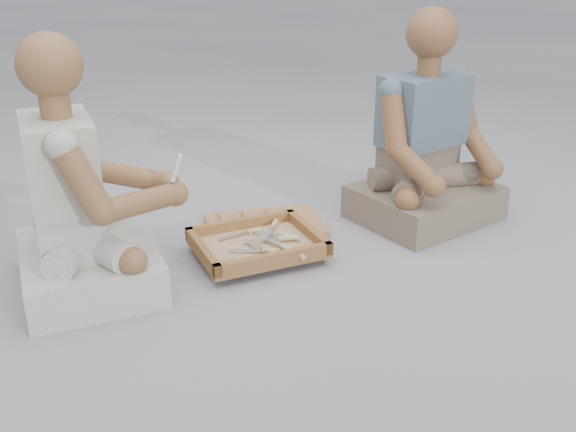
{
  "coord_description": "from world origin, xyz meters",
  "views": [
    {
      "loc": [
        -0.25,
        -2.16,
        1.26
      ],
      "look_at": [
        -0.04,
        0.12,
        0.3
      ],
      "focal_mm": 40.0,
      "sensor_mm": 36.0,
      "label": 1
    }
  ],
  "objects": [
    {
      "name": "carved_panel",
      "position": [
        -0.1,
        0.68,
        0.02
      ],
      "size": [
        0.6,
        0.45,
        0.04
      ],
      "primitive_type": "cube",
      "rotation": [
        0.0,
        0.0,
        0.16
      ],
      "color": "#925838",
      "rests_on": "ground"
    },
    {
      "name": "wood_chip_4",
      "position": [
        -0.35,
        0.68,
        0.0
      ],
      "size": [
        0.02,
        0.02,
        0.0
      ],
      "primitive_type": "cube",
      "rotation": [
        0.0,
        0.0,
        1.16
      ],
      "color": "tan",
      "rests_on": "ground"
    },
    {
      "name": "wood_chip_9",
      "position": [
        -0.21,
        0.26,
        0.0
      ],
      "size": [
        0.02,
        0.02,
        0.0
      ],
      "primitive_type": "cube",
      "rotation": [
        0.0,
        0.0,
        1.54
      ],
      "color": "tan",
      "rests_on": "ground"
    },
    {
      "name": "chisel_4",
      "position": [
        -0.12,
        0.29,
        0.07
      ],
      "size": [
        0.22,
        0.04,
        0.02
      ],
      "rotation": [
        0.0,
        0.0,
        -0.11
      ],
      "color": "silver",
      "rests_on": "tool_tray"
    },
    {
      "name": "chisel_7",
      "position": [
        -0.11,
        0.27,
        0.08
      ],
      "size": [
        0.15,
        0.18,
        0.02
      ],
      "rotation": [
        0.0,
        0.0,
        -0.87
      ],
      "color": "silver",
      "rests_on": "tool_tray"
    },
    {
      "name": "wood_chip_15",
      "position": [
        0.19,
        0.57,
        0.0
      ],
      "size": [
        0.02,
        0.02,
        0.0
      ],
      "primitive_type": "cube",
      "rotation": [
        0.0,
        0.0,
        3.01
      ],
      "color": "tan",
      "rests_on": "ground"
    },
    {
      "name": "chisel_6",
      "position": [
        -0.07,
        0.54,
        0.08
      ],
      "size": [
        0.08,
        0.22,
        0.02
      ],
      "rotation": [
        0.0,
        0.0,
        1.28
      ],
      "color": "silver",
      "rests_on": "tool_tray"
    },
    {
      "name": "wood_chip_13",
      "position": [
        -0.45,
        0.52,
        0.0
      ],
      "size": [
        0.02,
        0.02,
        0.0
      ],
      "primitive_type": "cube",
      "rotation": [
        0.0,
        0.0,
        1.64
      ],
      "color": "tan",
      "rests_on": "ground"
    },
    {
      "name": "craftsman",
      "position": [
        -0.84,
        0.2,
        0.34
      ],
      "size": [
        0.75,
        0.77,
        1.0
      ],
      "rotation": [
        0.0,
        0.0,
        -1.26
      ],
      "color": "silver",
      "rests_on": "ground"
    },
    {
      "name": "wood_chip_2",
      "position": [
        0.02,
        0.18,
        0.0
      ],
      "size": [
        0.02,
        0.02,
        0.0
      ],
      "primitive_type": "cube",
      "rotation": [
        0.0,
        0.0,
        2.8
      ],
      "color": "tan",
      "rests_on": "ground"
    },
    {
      "name": "wood_chip_8",
      "position": [
        -0.28,
        0.39,
        0.0
      ],
      "size": [
        0.02,
        0.02,
        0.0
      ],
      "primitive_type": "cube",
      "rotation": [
        0.0,
        0.0,
        2.58
      ],
      "color": "tan",
      "rests_on": "ground"
    },
    {
      "name": "wood_chip_12",
      "position": [
        -0.13,
        0.36,
        0.0
      ],
      "size": [
        0.02,
        0.02,
        0.0
      ],
      "primitive_type": "cube",
      "rotation": [
        0.0,
        0.0,
        0.41
      ],
      "color": "tan",
      "rests_on": "ground"
    },
    {
      "name": "companion",
      "position": [
        0.7,
        0.76,
        0.34
      ],
      "size": [
        0.83,
        0.78,
        1.02
      ],
      "rotation": [
        0.0,
        0.0,
        3.68
      ],
      "color": "#7C6D59",
      "rests_on": "ground"
    },
    {
      "name": "chisel_0",
      "position": [
        -0.18,
        0.5,
        0.07
      ],
      "size": [
        0.21,
        0.11,
        0.02
      ],
      "rotation": [
        0.0,
        0.0,
        0.46
      ],
      "color": "silver",
      "rests_on": "tool_tray"
    },
    {
      "name": "wood_chip_10",
      "position": [
        0.19,
        0.31,
        0.0
      ],
      "size": [
        0.02,
        0.02,
        0.0
      ],
      "primitive_type": "cube",
      "rotation": [
        0.0,
        0.0,
        0.02
      ],
      "color": "tan",
      "rests_on": "ground"
    },
    {
      "name": "mobile_phone",
      "position": [
        -0.47,
        0.24,
        0.47
      ],
      "size": [
        0.06,
        0.05,
        0.11
      ],
      "rotation": [
        -0.35,
        0.0,
        -1.46
      ],
      "color": "silver",
      "rests_on": "craftsman"
    },
    {
      "name": "wood_chip_7",
      "position": [
        -0.41,
        0.15,
        0.0
      ],
      "size": [
        0.02,
        0.02,
        0.0
      ],
      "primitive_type": "cube",
      "rotation": [
        0.0,
        0.0,
        2.58
      ],
      "color": "tan",
      "rests_on": "ground"
    },
    {
      "name": "wood_chip_0",
      "position": [
        -0.14,
        0.53,
        0.0
      ],
      "size": [
        0.02,
        0.02,
        0.0
      ],
      "primitive_type": "cube",
      "rotation": [
        0.0,
        0.0,
        0.05
      ],
      "color": "tan",
      "rests_on": "ground"
    },
    {
      "name": "chisel_3",
      "position": [
        -0.04,
        0.3,
        0.08
      ],
      "size": [
        0.14,
        0.19,
        0.02
      ],
      "rotation": [
        0.0,
        0.0,
        -0.96
      ],
      "color": "silver",
      "rests_on": "tool_tray"
    },
    {
      "name": "chisel_2",
      "position": [
        -0.01,
        0.42,
        0.08
      ],
      "size": [
        0.21,
        0.11,
        0.02
      ],
      "rotation": [
        0.0,
        0.0,
        -0.45
      ],
      "color": "silver",
      "rests_on": "tool_tray"
    },
    {
      "name": "wood_chip_11",
      "position": [
        -0.33,
        0.62,
        0.0
      ],
      "size": [
        0.02,
        0.02,
        0.0
      ],
      "primitive_type": "cube",
      "rotation": [
        0.0,
        0.0,
        1.52
      ],
      "color": "tan",
      "rests_on": "ground"
    },
    {
      "name": "wood_chip_3",
      "position": [
        0.11,
        0.68,
        0.0
      ],
      "size": [
        0.02,
        0.02,
        0.0
      ],
      "primitive_type": "cube",
      "rotation": [
        0.0,
        0.0,
        0.19
      ],
      "color": "tan",
      "rests_on": "ground"
    },
    {
      "name": "chisel_5",
      "position": [
        -0.04,
        0.4,
        0.08
      ],
      "size": [
        0.22,
        0.03,
        0.02
      ],
      "rotation": [
        0.0,
        0.0,
        0.05
      ],
      "color": "silver",
      "rests_on": "tool_tray"
    },
    {
      "name": "wood_chip_1",
      "position": [
        -0.48,
        0.36,
        0.0
      ],
      "size": [
        0.02,
        0.02,
        0.0
      ],
      "primitive_type": "cube",
      "rotation": [
        0.0,
        0.0,
        1.72
      ],
      "color": "tan",
      "rests_on": "ground"
    },
    {
      "name": "wood_chip_5",
      "position": [
        -0.2,
        0.34,
        0.0
      ],
      "size": [
        0.02,
        0.02,
        0.0
      ],
      "primitive_type": "cube",
      "rotation": [
        0.0,
        0.0,
        1.08
      ],
      "color": "tan",
      "rests_on": "ground"
    },
    {
      "name": "tool_tray",
      "position": [
        -0.15,
        0.38,
        0.06
      ],
      "size": [
        0.64,
        0.57,
        0.07
      ],
      "rotation": [
        0.0,
        0.0,
        0.33
      ],
      "color": "brown",
      "rests_on": "carved_panel"
    },
    {
      "name": "ground",
      "position": [
        0.0,
        0.0,
        0.0
      ],
      "size": [
        60.0,
        60.0,
        0.0
      ],
      "primitive_type": "plane",
      "color": "#96979B",
      "rests_on": "ground"
    },
    {
      "name": "wood_chip_14",
      "position": [
        -0.09,
        0.58,
        0.0
      ],
      "size": [
        0.02,
        0.02,
        0.0
      ],
      "primitive_type": "cube",
      "rotation": [
        0.0,
        0.0,
        2.46
      ],
      "color": "tan",
      "rests_on": "ground"
    },
    {
      "name": "chisel_1",
      "position": [
        0.01,
        0.25,
        0.07
      ],
      "size": [
        0.13,
        0.2,
        0.02
      ],
      "rotation": [
        0.0,
        0.0,
        -1.04
      ],
      "color": "silver",
      "rests_on": "tool_tray"
    },
    {
      "name": "wood_chip_6",
      "position": [
        0.14,
        0.29,
        0.0
      ],
      "size": [
        0.02,
        0.02,
        0.0
      ],
      "primitive_type": "cube",
      "rotation": [
        0.0,
        0.0,
        3.1
      ],
      "color": "tan",
      "rests_on": "ground"
    }
  ]
}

